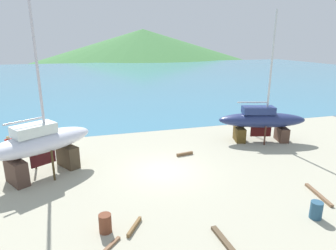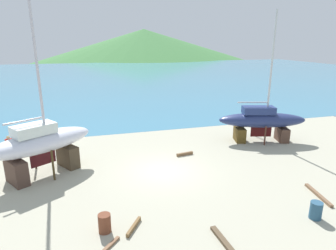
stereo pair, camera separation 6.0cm
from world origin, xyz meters
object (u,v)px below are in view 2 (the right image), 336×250
sailboat_small_center (41,144)px  barrel_rust_far (316,210)px  sailboat_far_slipway (262,121)px  worker (10,147)px  barrel_rust_near (105,223)px

sailboat_small_center → barrel_rust_far: (12.23, -8.14, -1.53)m
sailboat_far_slipway → sailboat_small_center: bearing=-158.0°
worker → barrel_rust_far: bearing=41.3°
sailboat_far_slipway → worker: 18.31m
sailboat_small_center → worker: 4.07m
sailboat_small_center → barrel_rust_far: size_ratio=13.98×
sailboat_small_center → barrel_rust_far: 14.77m
worker → barrel_rust_near: 11.09m
sailboat_small_center → sailboat_far_slipway: sailboat_small_center is taller
sailboat_small_center → worker: bearing=95.7°
sailboat_small_center → worker: sailboat_small_center is taller
worker → barrel_rust_far: 18.47m
sailboat_far_slipway → worker: (-18.25, 1.26, -0.81)m
barrel_rust_far → sailboat_far_slipway: bearing=70.2°
sailboat_small_center → barrel_rust_near: (3.07, -6.54, -1.53)m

